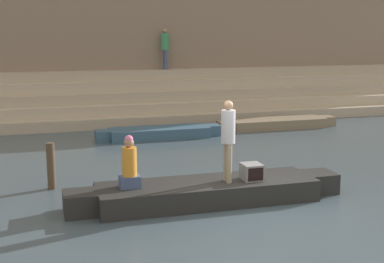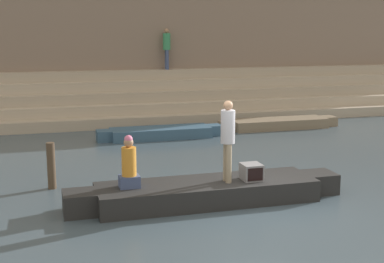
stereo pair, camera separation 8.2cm
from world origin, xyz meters
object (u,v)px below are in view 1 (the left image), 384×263
object	(u,v)px
rowboat_main	(207,191)
tv_set	(252,172)
person_rowing	(129,166)
moored_boat_distant	(160,132)
mooring_post	(51,166)
person_on_steps	(165,46)
moored_boat_shore	(277,123)
person_standing	(228,135)

from	to	relation	value
rowboat_main	tv_set	distance (m)	1.07
person_rowing	rowboat_main	bearing A→B (deg)	-13.10
rowboat_main	moored_boat_distant	size ratio (longest dim) A/B	1.39
person_rowing	mooring_post	distance (m)	2.54
moored_boat_distant	person_on_steps	world-z (taller)	person_on_steps
person_rowing	moored_boat_shore	distance (m)	10.57
rowboat_main	mooring_post	size ratio (longest dim) A/B	5.50
moored_boat_shore	mooring_post	bearing A→B (deg)	-150.35
person_standing	moored_boat_shore	bearing A→B (deg)	43.10
moored_boat_shore	moored_boat_distant	distance (m)	4.84
person_rowing	tv_set	distance (m)	2.72
person_rowing	person_on_steps	size ratio (longest dim) A/B	0.65
mooring_post	tv_set	bearing A→B (deg)	-27.07
person_rowing	moored_boat_distant	xyz separation A→B (m)	(2.31, 7.21, -0.74)
person_rowing	person_on_steps	distance (m)	12.53
person_rowing	tv_set	bearing A→B (deg)	-15.59
person_standing	mooring_post	world-z (taller)	person_standing
rowboat_main	person_on_steps	bearing A→B (deg)	81.09
person_standing	person_on_steps	world-z (taller)	person_on_steps
moored_boat_shore	moored_boat_distant	bearing A→B (deg)	-177.35
person_standing	moored_boat_shore	world-z (taller)	person_standing
rowboat_main	person_rowing	size ratio (longest dim) A/B	5.51
person_standing	mooring_post	size ratio (longest dim) A/B	1.59
person_standing	person_on_steps	xyz separation A→B (m)	(1.52, 11.97, 1.55)
mooring_post	moored_boat_shore	bearing A→B (deg)	33.78
person_standing	moored_boat_distant	distance (m)	7.50
rowboat_main	moored_boat_distant	distance (m)	7.28
rowboat_main	tv_set	bearing A→B (deg)	-7.92
person_standing	mooring_post	bearing A→B (deg)	134.89
person_rowing	tv_set	size ratio (longest dim) A/B	2.42
mooring_post	person_on_steps	xyz separation A→B (m)	(5.20, 9.81, 2.51)
person_rowing	moored_boat_shore	world-z (taller)	person_rowing
tv_set	mooring_post	size ratio (longest dim) A/B	0.41
moored_boat_distant	mooring_post	bearing A→B (deg)	-121.37
person_on_steps	moored_boat_distant	bearing A→B (deg)	109.96
tv_set	mooring_post	distance (m)	4.77
rowboat_main	mooring_post	bearing A→B (deg)	148.56
rowboat_main	person_rowing	xyz separation A→B (m)	(-1.71, 0.05, 0.69)
rowboat_main	person_on_steps	xyz separation A→B (m)	(1.94, 11.84, 2.82)
rowboat_main	person_on_steps	distance (m)	12.32
rowboat_main	moored_boat_shore	xyz separation A→B (m)	(5.41, 7.83, -0.05)
rowboat_main	person_standing	bearing A→B (deg)	-16.37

